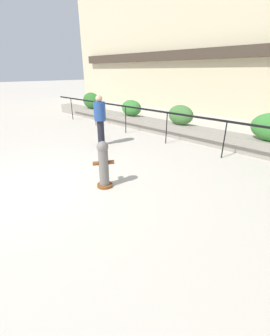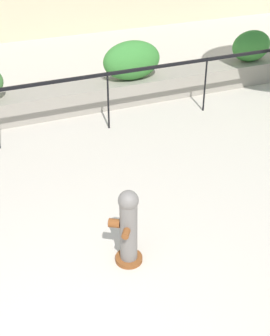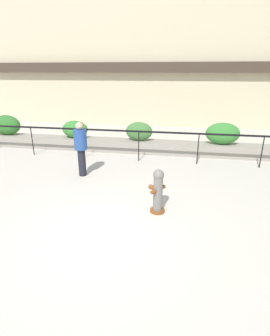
# 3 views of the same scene
# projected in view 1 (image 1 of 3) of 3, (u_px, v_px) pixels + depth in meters

# --- Properties ---
(ground_plane) EXTENTS (120.00, 120.00, 0.00)m
(ground_plane) POSITION_uv_depth(u_px,v_px,m) (33.00, 189.00, 5.08)
(ground_plane) COLOR beige
(building_facade) EXTENTS (30.00, 1.36, 8.00)m
(building_facade) POSITION_uv_depth(u_px,v_px,m) (256.00, 38.00, 11.33)
(building_facade) COLOR beige
(building_facade) RESTS_ON ground
(planter_wall_low) EXTENTS (18.00, 0.70, 0.50)m
(planter_wall_low) POSITION_uv_depth(u_px,v_px,m) (183.00, 131.00, 8.90)
(planter_wall_low) COLOR gray
(planter_wall_low) RESTS_ON ground
(fence_railing_segment) EXTENTS (15.00, 0.05, 1.15)m
(fence_railing_segment) POSITION_uv_depth(u_px,v_px,m) (167.00, 116.00, 7.88)
(fence_railing_segment) COLOR black
(fence_railing_segment) RESTS_ON ground
(hedge_bush_0) EXTENTS (1.28, 0.70, 0.86)m
(hedge_bush_0) POSITION_uv_depth(u_px,v_px,m) (91.00, 101.00, 12.57)
(hedge_bush_0) COLOR #2D6B28
(hedge_bush_0) RESTS_ON planter_wall_low
(hedge_bush_1) EXTENTS (1.10, 0.68, 0.72)m
(hedge_bush_1) POSITION_uv_depth(u_px,v_px,m) (131.00, 108.00, 10.54)
(hedge_bush_1) COLOR #387F33
(hedge_bush_1) RESTS_ON planter_wall_low
(hedge_bush_2) EXTENTS (1.08, 0.57, 0.75)m
(hedge_bush_2) POSITION_uv_depth(u_px,v_px,m) (181.00, 115.00, 8.76)
(hedge_bush_2) COLOR #427538
(hedge_bush_2) RESTS_ON planter_wall_low
(fire_hydrant) EXTENTS (0.49, 0.49, 1.08)m
(fire_hydrant) POSITION_uv_depth(u_px,v_px,m) (104.00, 164.00, 4.98)
(fire_hydrant) COLOR brown
(fire_hydrant) RESTS_ON ground
(pedestrian) EXTENTS (0.50, 0.50, 1.73)m
(pedestrian) POSITION_uv_depth(u_px,v_px,m) (100.00, 117.00, 7.73)
(pedestrian) COLOR black
(pedestrian) RESTS_ON ground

